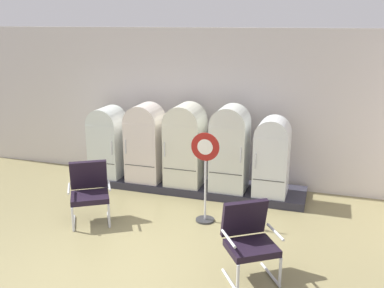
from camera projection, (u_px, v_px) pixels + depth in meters
name	position (u px, v px, depth m)	size (l,w,h in m)	color
ground	(119.00, 267.00, 6.09)	(12.00, 10.00, 0.05)	olive
back_wall	(196.00, 106.00, 9.00)	(11.76, 0.12, 3.16)	silver
display_plinth	(187.00, 185.00, 8.83)	(4.70, 0.95, 0.15)	#2B2A35
refrigerator_0	(108.00, 140.00, 8.99)	(0.64, 0.67, 1.45)	silver
refrigerator_1	(145.00, 140.00, 8.71)	(0.69, 0.65, 1.57)	silver
refrigerator_2	(185.00, 142.00, 8.50)	(0.71, 0.72, 1.61)	silver
refrigerator_3	(230.00, 146.00, 8.21)	(0.68, 0.66, 1.63)	silver
refrigerator_4	(272.00, 154.00, 8.00)	(0.61, 0.65, 1.46)	white
armchair_left	(89.00, 189.00, 7.31)	(0.87, 0.87, 1.02)	silver
armchair_right	(249.00, 237.00, 5.70)	(0.87, 0.88, 1.02)	silver
sign_stand	(205.00, 178.00, 7.20)	(0.47, 0.32, 1.56)	#2D2D30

